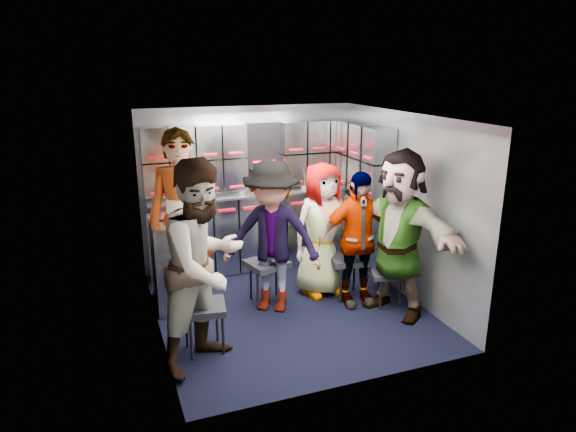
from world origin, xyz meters
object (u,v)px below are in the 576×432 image
object	(u,v)px
attendant_arc_d	(357,239)
attendant_arc_b	(272,237)
jump_seat_mid_left	(267,266)
jump_seat_mid_right	(348,261)
jump_seat_near_left	(203,310)
attendant_arc_e	(398,233)
attendant_arc_a	(205,265)
attendant_arc_c	(322,230)
jump_seat_center	(315,256)
jump_seat_near_right	(386,275)
attendant_standing	(182,221)

from	to	relation	value
attendant_arc_d	attendant_arc_b	bearing A→B (deg)	172.26
jump_seat_mid_left	jump_seat_mid_right	bearing A→B (deg)	-11.62
jump_seat_near_left	attendant_arc_e	bearing A→B (deg)	2.03
attendant_arc_a	attendant_arc_d	bearing A→B (deg)	-16.53
jump_seat_near_left	attendant_arc_c	distance (m)	1.79
jump_seat_center	jump_seat_mid_right	xyz separation A→B (m)	(0.24, -0.39, 0.04)
jump_seat_near_left	jump_seat_near_right	bearing A→B (deg)	6.91
attendant_arc_d	jump_seat_near_left	bearing A→B (deg)	-163.16
jump_seat_center	attendant_arc_b	xyz separation A→B (m)	(-0.68, -0.38, 0.43)
jump_seat_mid_right	attendant_arc_e	distance (m)	0.76
jump_seat_near_right	attendant_arc_c	distance (m)	0.88
attendant_arc_c	attendant_arc_e	distance (m)	0.92
jump_seat_mid_left	attendant_standing	distance (m)	1.06
jump_seat_center	attendant_arc_d	bearing A→B (deg)	-67.14
jump_seat_center	attendant_arc_e	world-z (taller)	attendant_arc_e
attendant_arc_a	jump_seat_near_left	bearing A→B (deg)	55.20
jump_seat_near_right	attendant_arc_d	distance (m)	0.53
attendant_standing	attendant_arc_e	bearing A→B (deg)	-5.91
jump_seat_mid_left	attendant_arc_a	xyz separation A→B (m)	(-0.88, -0.96, 0.50)
attendant_arc_e	attendant_arc_d	bearing A→B (deg)	-161.62
jump_seat_mid_left	attendant_arc_e	size ratio (longest dim) A/B	0.28
jump_seat_mid_left	jump_seat_near_right	distance (m)	1.33
jump_seat_near_right	jump_seat_mid_right	bearing A→B (deg)	131.66
jump_seat_mid_left	attendant_arc_b	size ratio (longest dim) A/B	0.30
attendant_arc_c	jump_seat_mid_left	bearing A→B (deg)	173.82
jump_seat_near_left	attendant_arc_c	bearing A→B (deg)	27.35
jump_seat_near_right	attendant_arc_c	bearing A→B (deg)	134.57
jump_seat_near_left	attendant_arc_c	size ratio (longest dim) A/B	0.30
attendant_arc_a	attendant_arc_b	size ratio (longest dim) A/B	1.13
jump_seat_near_right	attendant_standing	xyz separation A→B (m)	(-2.10, 0.74, 0.64)
jump_seat_mid_right	attendant_arc_d	distance (m)	0.37
attendant_arc_a	jump_seat_mid_right	bearing A→B (deg)	-11.52
attendant_arc_c	attendant_arc_d	xyz separation A→B (m)	(0.24, -0.39, -0.02)
attendant_arc_b	attendant_arc_c	distance (m)	0.71
jump_seat_near_right	jump_seat_center	bearing A→B (deg)	126.60
attendant_standing	attendant_arc_b	bearing A→B (deg)	-6.20
jump_seat_mid_left	attendant_arc_b	xyz separation A→B (m)	(-0.00, -0.18, 0.39)
jump_seat_near_right	attendant_arc_a	world-z (taller)	attendant_arc_a
jump_seat_near_left	attendant_arc_e	size ratio (longest dim) A/B	0.26
jump_seat_near_right	attendant_standing	distance (m)	2.31
attendant_arc_c	attendant_standing	bearing A→B (deg)	165.14
attendant_arc_e	jump_seat_near_right	bearing A→B (deg)	156.72
jump_seat_near_left	jump_seat_center	bearing A→B (deg)	32.33
jump_seat_mid_left	attendant_arc_c	distance (m)	0.76
jump_seat_near_left	attendant_arc_c	world-z (taller)	attendant_arc_c
jump_seat_near_right	attendant_arc_a	size ratio (longest dim) A/B	0.22
jump_seat_center	jump_seat_mid_left	bearing A→B (deg)	-163.38
jump_seat_mid_left	jump_seat_mid_right	distance (m)	0.94
attendant_standing	attendant_arc_a	distance (m)	1.17
jump_seat_mid_right	attendant_arc_e	xyz separation A→B (m)	(0.30, -0.52, 0.46)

